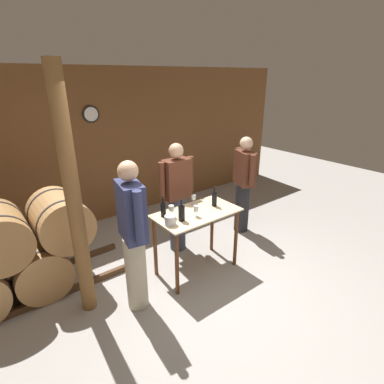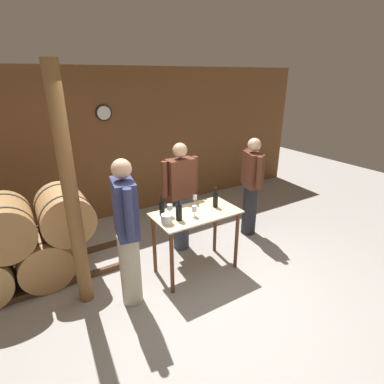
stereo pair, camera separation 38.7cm
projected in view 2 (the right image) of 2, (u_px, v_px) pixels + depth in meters
ground_plane at (209, 296)px, 3.69m from camera, size 14.00×14.00×0.00m
back_wall at (121, 145)px, 5.48m from camera, size 8.40×0.08×2.70m
barrel_rack at (25, 243)px, 3.75m from camera, size 2.91×0.78×1.21m
tasting_table at (196, 225)px, 3.96m from camera, size 1.12×0.62×0.88m
wooden_post at (71, 196)px, 3.17m from camera, size 0.16×0.16×2.70m
wine_bottle_far_left at (162, 208)px, 3.78m from camera, size 0.07×0.07×0.26m
wine_bottle_left at (179, 212)px, 3.65m from camera, size 0.08×0.08×0.28m
wine_bottle_center at (215, 199)px, 4.01m from camera, size 0.07×0.07×0.28m
wine_glass_near_left at (170, 208)px, 3.74m from camera, size 0.07×0.07×0.16m
wine_glass_near_center at (194, 209)px, 3.74m from camera, size 0.06×0.06×0.14m
wine_glass_near_right at (195, 198)px, 4.09m from camera, size 0.06×0.06×0.14m
ice_bucket at (167, 219)px, 3.58m from camera, size 0.14×0.14×0.12m
person_host at (127, 232)px, 3.29m from camera, size 0.29×0.58×1.77m
person_visitor_with_scarf at (181, 195)px, 4.43m from camera, size 0.59×0.24×1.67m
person_visitor_bearded at (251, 185)px, 4.88m from camera, size 0.34×0.56×1.65m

